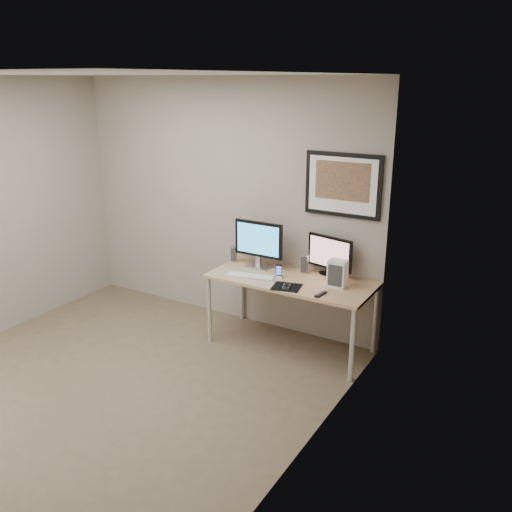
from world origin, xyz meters
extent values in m
plane|color=brown|center=(0.00, 0.00, 0.00)|extent=(3.60, 3.60, 0.00)
plane|color=white|center=(0.00, 0.00, 2.60)|extent=(3.60, 3.60, 0.00)
plane|color=gray|center=(0.00, 1.70, 1.30)|extent=(3.60, 0.00, 3.60)
plane|color=gray|center=(1.80, 0.00, 1.30)|extent=(0.00, 3.40, 3.40)
cube|color=#987E49|center=(1.00, 1.35, 0.71)|extent=(1.60, 0.70, 0.03)
cylinder|color=silver|center=(0.24, 1.04, 0.35)|extent=(0.04, 0.04, 0.70)
cylinder|color=silver|center=(0.24, 1.66, 0.35)|extent=(0.04, 0.04, 0.70)
cylinder|color=silver|center=(1.76, 1.04, 0.35)|extent=(0.04, 0.04, 0.70)
cylinder|color=silver|center=(1.76, 1.66, 0.35)|extent=(0.04, 0.04, 0.70)
cube|color=black|center=(1.35, 1.68, 1.62)|extent=(0.75, 0.03, 0.60)
cube|color=silver|center=(1.35, 1.67, 1.62)|extent=(0.67, 0.00, 0.52)
cube|color=orange|center=(1.35, 1.66, 1.66)|extent=(0.54, 0.00, 0.36)
cube|color=#A5A5A9|center=(0.57, 1.46, 0.74)|extent=(0.25, 0.17, 0.02)
cube|color=#A5A5A9|center=(0.57, 1.46, 0.80)|extent=(0.05, 0.04, 0.10)
cube|color=black|center=(0.57, 1.46, 1.03)|extent=(0.53, 0.03, 0.36)
cube|color=teal|center=(0.57, 1.44, 1.03)|extent=(0.47, 0.00, 0.30)
cube|color=black|center=(1.27, 1.63, 0.74)|extent=(0.23, 0.16, 0.02)
cube|color=black|center=(1.27, 1.63, 0.77)|extent=(0.05, 0.05, 0.05)
cube|color=black|center=(1.27, 1.63, 0.96)|extent=(0.49, 0.13, 0.33)
cube|color=tan|center=(1.27, 1.62, 0.96)|extent=(0.44, 0.10, 0.28)
cylinder|color=#A5A5A9|center=(0.24, 1.50, 0.81)|extent=(0.09, 0.09, 0.16)
cylinder|color=#A5A5A9|center=(1.04, 1.56, 0.83)|extent=(0.10, 0.10, 0.19)
cube|color=black|center=(0.88, 1.31, 0.80)|extent=(0.08, 0.08, 0.13)
cube|color=silver|center=(0.63, 1.19, 0.74)|extent=(0.50, 0.24, 0.02)
cube|color=black|center=(1.07, 1.13, 0.73)|extent=(0.30, 0.28, 0.00)
ellipsoid|color=black|center=(1.07, 1.11, 0.75)|extent=(0.09, 0.12, 0.03)
cube|color=black|center=(1.42, 1.11, 0.74)|extent=(0.06, 0.16, 0.02)
cube|color=silver|center=(1.46, 1.37, 0.86)|extent=(0.17, 0.13, 0.26)
camera|label=1|loc=(3.19, -3.04, 2.57)|focal=38.00mm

